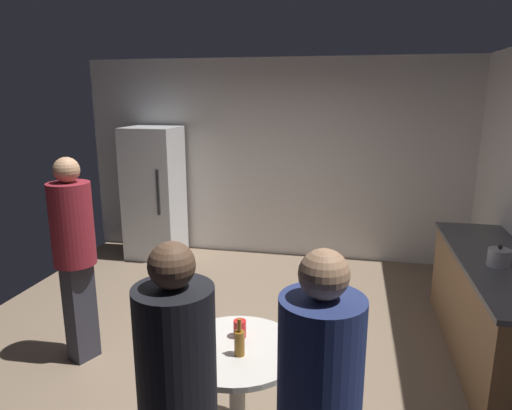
{
  "coord_description": "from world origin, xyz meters",
  "views": [
    {
      "loc": [
        1.06,
        -3.52,
        2.23
      ],
      "look_at": [
        0.15,
        0.73,
        1.17
      ],
      "focal_mm": 32.01,
      "sensor_mm": 36.0,
      "label": 1
    }
  ],
  "objects_px": {
    "beer_bottle_brown": "(208,334)",
    "person_in_black_shirt": "(178,395)",
    "plastic_cup_red": "(240,329)",
    "person_in_maroon_shirt": "(74,245)",
    "kettle": "(499,258)",
    "foreground_table": "(237,362)",
    "beer_bottle_amber": "(239,342)",
    "refrigerator": "(154,193)"
  },
  "relations": [
    {
      "from": "beer_bottle_amber",
      "to": "plastic_cup_red",
      "type": "xyz_separation_m",
      "value": [
        -0.05,
        0.2,
        -0.03
      ]
    },
    {
      "from": "beer_bottle_brown",
      "to": "person_in_maroon_shirt",
      "type": "relative_size",
      "value": 0.13
    },
    {
      "from": "beer_bottle_amber",
      "to": "beer_bottle_brown",
      "type": "relative_size",
      "value": 1.0
    },
    {
      "from": "person_in_maroon_shirt",
      "to": "foreground_table",
      "type": "bearing_deg",
      "value": -2.98
    },
    {
      "from": "kettle",
      "to": "beer_bottle_brown",
      "type": "bearing_deg",
      "value": -145.69
    },
    {
      "from": "kettle",
      "to": "plastic_cup_red",
      "type": "height_order",
      "value": "kettle"
    },
    {
      "from": "refrigerator",
      "to": "beer_bottle_brown",
      "type": "height_order",
      "value": "refrigerator"
    },
    {
      "from": "beer_bottle_amber",
      "to": "refrigerator",
      "type": "bearing_deg",
      "value": 121.19
    },
    {
      "from": "beer_bottle_amber",
      "to": "person_in_maroon_shirt",
      "type": "xyz_separation_m",
      "value": [
        -1.6,
        0.84,
        0.21
      ]
    },
    {
      "from": "plastic_cup_red",
      "to": "person_in_maroon_shirt",
      "type": "distance_m",
      "value": 1.7
    },
    {
      "from": "refrigerator",
      "to": "beer_bottle_amber",
      "type": "bearing_deg",
      "value": -58.81
    },
    {
      "from": "refrigerator",
      "to": "person_in_black_shirt",
      "type": "bearing_deg",
      "value": -64.51
    },
    {
      "from": "plastic_cup_red",
      "to": "person_in_maroon_shirt",
      "type": "bearing_deg",
      "value": 157.8
    },
    {
      "from": "kettle",
      "to": "person_in_black_shirt",
      "type": "bearing_deg",
      "value": -131.28
    },
    {
      "from": "person_in_maroon_shirt",
      "to": "person_in_black_shirt",
      "type": "bearing_deg",
      "value": -23.08
    },
    {
      "from": "foreground_table",
      "to": "beer_bottle_brown",
      "type": "bearing_deg",
      "value": -170.46
    },
    {
      "from": "person_in_maroon_shirt",
      "to": "beer_bottle_amber",
      "type": "bearing_deg",
      "value": -4.75
    },
    {
      "from": "refrigerator",
      "to": "person_in_black_shirt",
      "type": "xyz_separation_m",
      "value": [
        1.96,
        -4.12,
        0.07
      ]
    },
    {
      "from": "beer_bottle_amber",
      "to": "beer_bottle_brown",
      "type": "xyz_separation_m",
      "value": [
        -0.21,
        0.05,
        0.0
      ]
    },
    {
      "from": "beer_bottle_brown",
      "to": "person_in_black_shirt",
      "type": "height_order",
      "value": "person_in_black_shirt"
    },
    {
      "from": "person_in_maroon_shirt",
      "to": "beer_bottle_brown",
      "type": "bearing_deg",
      "value": -6.52
    },
    {
      "from": "refrigerator",
      "to": "beer_bottle_brown",
      "type": "relative_size",
      "value": 7.83
    },
    {
      "from": "refrigerator",
      "to": "person_in_black_shirt",
      "type": "distance_m",
      "value": 4.56
    },
    {
      "from": "kettle",
      "to": "person_in_black_shirt",
      "type": "xyz_separation_m",
      "value": [
        -1.86,
        -2.12,
        -0.0
      ]
    },
    {
      "from": "foreground_table",
      "to": "plastic_cup_red",
      "type": "relative_size",
      "value": 7.27
    },
    {
      "from": "foreground_table",
      "to": "plastic_cup_red",
      "type": "bearing_deg",
      "value": 95.05
    },
    {
      "from": "kettle",
      "to": "beer_bottle_brown",
      "type": "distance_m",
      "value": 2.4
    },
    {
      "from": "refrigerator",
      "to": "person_in_maroon_shirt",
      "type": "relative_size",
      "value": 1.03
    },
    {
      "from": "beer_bottle_amber",
      "to": "plastic_cup_red",
      "type": "relative_size",
      "value": 2.09
    },
    {
      "from": "kettle",
      "to": "plastic_cup_red",
      "type": "distance_m",
      "value": 2.19
    },
    {
      "from": "kettle",
      "to": "beer_bottle_amber",
      "type": "bearing_deg",
      "value": -141.65
    },
    {
      "from": "kettle",
      "to": "beer_bottle_brown",
      "type": "relative_size",
      "value": 1.06
    },
    {
      "from": "person_in_black_shirt",
      "to": "kettle",
      "type": "bearing_deg",
      "value": -49.13
    },
    {
      "from": "beer_bottle_amber",
      "to": "person_in_maroon_shirt",
      "type": "bearing_deg",
      "value": 152.46
    },
    {
      "from": "foreground_table",
      "to": "beer_bottle_brown",
      "type": "xyz_separation_m",
      "value": [
        -0.17,
        -0.03,
        0.19
      ]
    },
    {
      "from": "foreground_table",
      "to": "kettle",
      "type": "bearing_deg",
      "value": 36.15
    },
    {
      "from": "beer_bottle_amber",
      "to": "person_in_maroon_shirt",
      "type": "relative_size",
      "value": 0.13
    },
    {
      "from": "beer_bottle_brown",
      "to": "person_in_black_shirt",
      "type": "xyz_separation_m",
      "value": [
        0.11,
        -0.77,
        0.15
      ]
    },
    {
      "from": "plastic_cup_red",
      "to": "person_in_black_shirt",
      "type": "xyz_separation_m",
      "value": [
        -0.04,
        -0.92,
        0.18
      ]
    },
    {
      "from": "foreground_table",
      "to": "beer_bottle_amber",
      "type": "xyz_separation_m",
      "value": [
        0.04,
        -0.08,
        0.19
      ]
    },
    {
      "from": "refrigerator",
      "to": "beer_bottle_brown",
      "type": "distance_m",
      "value": 3.82
    },
    {
      "from": "beer_bottle_amber",
      "to": "person_in_black_shirt",
      "type": "bearing_deg",
      "value": -97.33
    }
  ]
}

